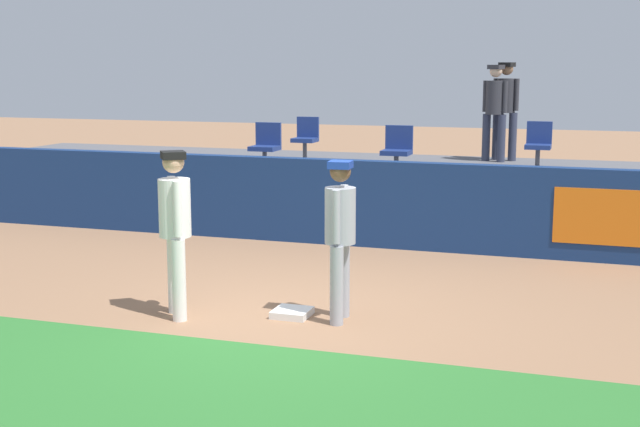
% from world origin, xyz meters
% --- Properties ---
extents(ground_plane, '(60.00, 60.00, 0.00)m').
position_xyz_m(ground_plane, '(0.00, 0.00, 0.00)').
color(ground_plane, '#936B4C').
extents(grass_foreground_strip, '(18.00, 2.80, 0.01)m').
position_xyz_m(grass_foreground_strip, '(0.00, -2.27, 0.00)').
color(grass_foreground_strip, '#2D722D').
rests_on(grass_foreground_strip, ground_plane).
extents(first_base, '(0.40, 0.40, 0.08)m').
position_xyz_m(first_base, '(0.09, 0.16, 0.04)').
color(first_base, white).
rests_on(first_base, ground_plane).
extents(player_fielder_home, '(0.49, 0.59, 1.85)m').
position_xyz_m(player_fielder_home, '(-1.13, -0.23, 1.07)').
color(player_fielder_home, white).
rests_on(player_fielder_home, ground_plane).
extents(player_runner_visitor, '(0.36, 0.49, 1.76)m').
position_xyz_m(player_runner_visitor, '(0.64, 0.18, 1.02)').
color(player_runner_visitor, '#9EA3AD').
rests_on(player_runner_visitor, ground_plane).
extents(field_wall, '(18.00, 0.26, 1.33)m').
position_xyz_m(field_wall, '(0.02, 4.08, 0.66)').
color(field_wall, navy).
rests_on(field_wall, ground_plane).
extents(bleacher_platform, '(18.00, 4.80, 0.92)m').
position_xyz_m(bleacher_platform, '(0.00, 6.65, 0.46)').
color(bleacher_platform, '#59595E').
rests_on(bleacher_platform, ground_plane).
extents(seat_front_center, '(0.47, 0.44, 0.84)m').
position_xyz_m(seat_front_center, '(0.02, 5.52, 1.40)').
color(seat_front_center, '#4C4C51').
rests_on(seat_front_center, bleacher_platform).
extents(seat_back_right, '(0.45, 0.44, 0.84)m').
position_xyz_m(seat_back_right, '(2.19, 7.32, 1.40)').
color(seat_back_right, '#4C4C51').
rests_on(seat_back_right, bleacher_platform).
extents(seat_back_left, '(0.44, 0.44, 0.84)m').
position_xyz_m(seat_back_left, '(-2.23, 7.32, 1.40)').
color(seat_back_left, '#4C4C51').
rests_on(seat_back_left, bleacher_platform).
extents(seat_front_left, '(0.47, 0.44, 0.84)m').
position_xyz_m(seat_front_left, '(-2.35, 5.52, 1.40)').
color(seat_front_left, '#4C4C51').
rests_on(seat_front_left, bleacher_platform).
extents(spectator_hooded, '(0.49, 0.46, 1.84)m').
position_xyz_m(spectator_hooded, '(1.29, 8.24, 1.99)').
color(spectator_hooded, '#33384C').
rests_on(spectator_hooded, bleacher_platform).
extents(spectator_capped, '(0.51, 0.45, 1.89)m').
position_xyz_m(spectator_capped, '(1.46, 8.51, 2.02)').
color(spectator_capped, '#33384C').
rests_on(spectator_capped, bleacher_platform).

